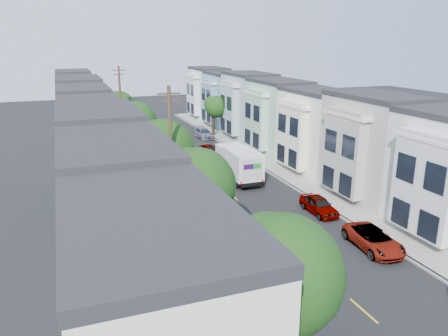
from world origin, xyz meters
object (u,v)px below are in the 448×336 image
utility_pole_near (171,157)px  parked_left_c (203,227)px  tree_far_r (215,107)px  parked_right_a (374,240)px  parked_right_d (204,133)px  parked_left_d (163,177)px  utility_pole_far (121,107)px  fedex_truck (239,162)px  parked_left_b (241,274)px  parked_right_c (234,152)px  tree_e (118,108)px  tree_d (134,123)px  lead_sedan (210,152)px  tree_a (280,276)px  tree_b (196,186)px  parked_right_b (319,205)px  tree_c (163,150)px

utility_pole_near → parked_left_c: 5.47m
tree_far_r → parked_right_a: 36.96m
utility_pole_near → parked_right_d: bearing=67.8°
parked_left_d → utility_pole_far: bearing=94.1°
fedex_truck → parked_right_a: size_ratio=1.38×
parked_left_b → parked_right_c: 27.48m
tree_e → parked_left_b: 39.30m
tree_d → parked_left_b: (1.40, -25.64, -4.11)m
parked_right_c → utility_pole_far: bearing=135.1°
utility_pole_far → parked_right_d: bearing=7.1°
lead_sedan → parked_left_c: bearing=-115.2°
parked_left_c → utility_pole_far: bearing=90.3°
utility_pole_far → parked_left_c: size_ratio=2.19×
tree_a → parked_right_d: tree_a is taller
utility_pole_far → fedex_truck: utility_pole_far is taller
tree_b → parked_right_a: tree_b is taller
lead_sedan → parked_left_b: size_ratio=1.06×
parked_right_b → tree_c: bearing=158.5°
tree_far_r → parked_right_c: tree_far_r is taller
fedex_truck → lead_sedan: 8.84m
tree_b → tree_d: bearing=90.0°
fedex_truck → parked_right_b: fedex_truck is taller
tree_far_r → utility_pole_near: size_ratio=0.57×
fedex_truck → parked_right_b: size_ratio=1.57×
tree_b → parked_left_c: 5.40m
parked_right_b → tree_e: bearing=110.6°
tree_e → lead_sedan: size_ratio=1.44×
tree_e → parked_right_d: size_ratio=1.54×
parked_left_c → parked_right_c: size_ratio=1.01×
tree_b → parked_right_a: bearing=-13.0°
tree_far_r → utility_pole_near: (-13.19, -28.16, 1.03)m
tree_e → parked_right_a: size_ratio=1.40×
tree_b → parked_left_b: size_ratio=1.62×
tree_a → utility_pole_far: bearing=90.0°
fedex_truck → lead_sedan: size_ratio=1.42×
parked_left_d → lead_sedan: bearing=44.1°
fedex_truck → parked_left_b: fedex_truck is taller
tree_b → parked_left_c: (1.40, 3.17, -4.14)m
tree_a → parked_right_c: size_ratio=1.57×
lead_sedan → tree_a: bearing=-109.5°
parked_right_b → fedex_truck: bearing=105.7°
tree_b → parked_left_b: bearing=-69.0°
lead_sedan → parked_left_b: lead_sedan is taller
utility_pole_far → parked_right_b: size_ratio=2.37×
fedex_truck → tree_b: bearing=-120.5°
tree_far_r → parked_left_b: bearing=-107.3°
parked_left_c → tree_b: bearing=-116.4°
parked_right_a → tree_e: bearing=111.5°
tree_e → tree_a: bearing=-90.0°
tree_a → fedex_truck: tree_a is taller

